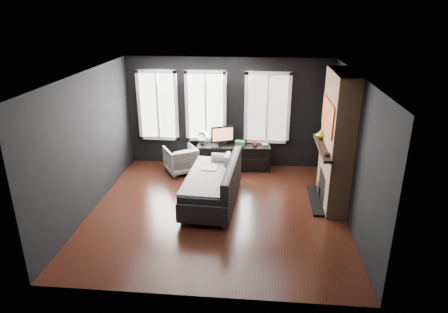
# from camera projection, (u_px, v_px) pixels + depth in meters

# --- Properties ---
(floor) EXTENTS (5.00, 5.00, 0.00)m
(floor) POSITION_uv_depth(u_px,v_px,m) (218.00, 211.00, 7.97)
(floor) COLOR black
(floor) RESTS_ON ground
(ceiling) EXTENTS (5.00, 5.00, 0.00)m
(ceiling) POSITION_uv_depth(u_px,v_px,m) (217.00, 75.00, 6.99)
(ceiling) COLOR white
(ceiling) RESTS_ON ground
(wall_back) EXTENTS (5.00, 0.02, 2.70)m
(wall_back) POSITION_uv_depth(u_px,v_px,m) (228.00, 113.00, 9.80)
(wall_back) COLOR black
(wall_back) RESTS_ON ground
(wall_left) EXTENTS (0.02, 5.00, 2.70)m
(wall_left) POSITION_uv_depth(u_px,v_px,m) (89.00, 143.00, 7.70)
(wall_left) COLOR black
(wall_left) RESTS_ON ground
(wall_right) EXTENTS (0.02, 5.00, 2.70)m
(wall_right) POSITION_uv_depth(u_px,v_px,m) (353.00, 151.00, 7.26)
(wall_right) COLOR black
(wall_right) RESTS_ON ground
(windows) EXTENTS (4.00, 0.16, 1.76)m
(windows) POSITION_uv_depth(u_px,v_px,m) (209.00, 71.00, 9.43)
(windows) COLOR white
(windows) RESTS_ON wall_back
(fireplace) EXTENTS (0.70, 1.62, 2.70)m
(fireplace) POSITION_uv_depth(u_px,v_px,m) (337.00, 141.00, 7.84)
(fireplace) COLOR #93724C
(fireplace) RESTS_ON floor
(sofa) EXTENTS (1.19, 2.20, 0.92)m
(sofa) POSITION_uv_depth(u_px,v_px,m) (212.00, 183.00, 8.11)
(sofa) COLOR black
(sofa) RESTS_ON floor
(stripe_pillow) EXTENTS (0.11, 0.40, 0.40)m
(stripe_pillow) POSITION_uv_depth(u_px,v_px,m) (228.00, 163.00, 8.56)
(stripe_pillow) COLOR gray
(stripe_pillow) RESTS_ON sofa
(armchair) EXTENTS (0.93, 0.91, 0.71)m
(armchair) POSITION_uv_depth(u_px,v_px,m) (181.00, 158.00, 9.67)
(armchair) COLOR silver
(armchair) RESTS_ON floor
(media_console) EXTENTS (1.82, 0.68, 0.62)m
(media_console) POSITION_uv_depth(u_px,v_px,m) (233.00, 156.00, 9.92)
(media_console) COLOR black
(media_console) RESTS_ON floor
(monitor) EXTENTS (0.60, 0.34, 0.53)m
(monitor) POSITION_uv_depth(u_px,v_px,m) (223.00, 134.00, 9.75)
(monitor) COLOR black
(monitor) RESTS_ON media_console
(desk_fan) EXTENTS (0.29, 0.29, 0.35)m
(desk_fan) POSITION_uv_depth(u_px,v_px,m) (202.00, 138.00, 9.79)
(desk_fan) COLOR gray
(desk_fan) RESTS_ON media_console
(mug) EXTENTS (0.16, 0.14, 0.13)m
(mug) POSITION_uv_depth(u_px,v_px,m) (255.00, 143.00, 9.72)
(mug) COLOR #D24217
(mug) RESTS_ON media_console
(book) EXTENTS (0.15, 0.06, 0.20)m
(book) POSITION_uv_depth(u_px,v_px,m) (262.00, 140.00, 9.81)
(book) COLOR #B2A08D
(book) RESTS_ON media_console
(storage_box) EXTENTS (0.25, 0.18, 0.13)m
(storage_box) POSITION_uv_depth(u_px,v_px,m) (240.00, 143.00, 9.73)
(storage_box) COLOR #2D6830
(storage_box) RESTS_ON media_console
(mantel_vase) EXTENTS (0.25, 0.25, 0.19)m
(mantel_vase) POSITION_uv_depth(u_px,v_px,m) (321.00, 134.00, 8.29)
(mantel_vase) COLOR gold
(mantel_vase) RESTS_ON fireplace
(mantel_clock) EXTENTS (0.15, 0.15, 0.04)m
(mantel_clock) POSITION_uv_depth(u_px,v_px,m) (327.00, 155.00, 7.39)
(mantel_clock) COLOR black
(mantel_clock) RESTS_ON fireplace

